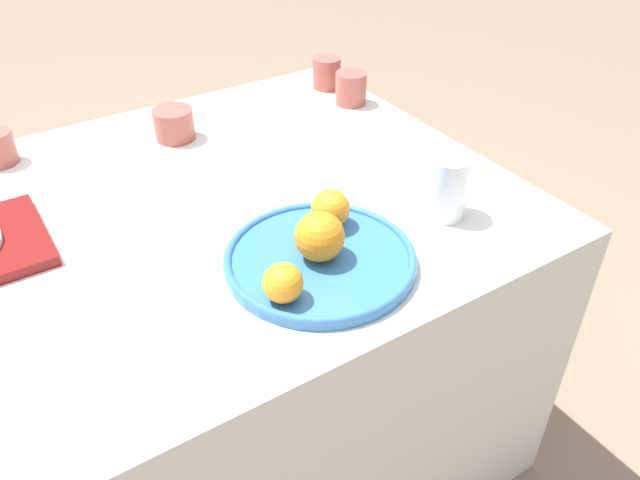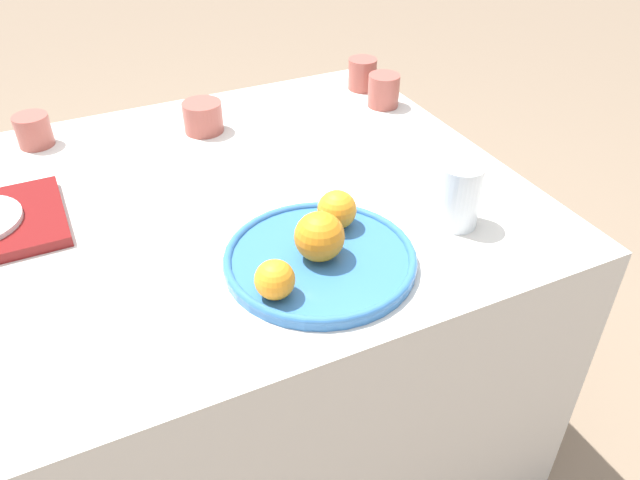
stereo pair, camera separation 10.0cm
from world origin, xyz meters
name	(u,v)px [view 2 (the right image)]	position (x,y,z in m)	size (l,w,h in m)	color
ground_plane	(221,435)	(0.00, 0.00, 0.00)	(12.00, 12.00, 0.00)	#7A6651
table	(206,337)	(0.00, 0.00, 0.35)	(1.29, 0.95, 0.71)	silver
fruit_platter	(320,259)	(0.15, -0.28, 0.72)	(0.32, 0.32, 0.02)	#336BAD
orange_0	(319,237)	(0.15, -0.28, 0.77)	(0.08, 0.08, 0.08)	orange
orange_1	(337,210)	(0.22, -0.21, 0.76)	(0.07, 0.07, 0.07)	orange
orange_2	(275,280)	(0.05, -0.33, 0.76)	(0.06, 0.06, 0.06)	orange
water_glass	(459,195)	(0.42, -0.27, 0.77)	(0.08, 0.08, 0.12)	silver
cup_0	(384,90)	(0.56, 0.23, 0.75)	(0.08, 0.08, 0.08)	#9E4C42
cup_1	(33,130)	(-0.23, 0.38, 0.74)	(0.08, 0.08, 0.07)	#9E4C42
cup_2	(362,74)	(0.57, 0.34, 0.75)	(0.07, 0.07, 0.08)	#9E4C42
cup_3	(203,117)	(0.12, 0.28, 0.74)	(0.09, 0.09, 0.07)	#9E4C42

